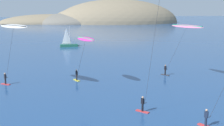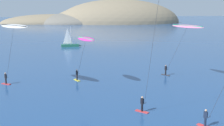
# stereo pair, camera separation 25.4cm
# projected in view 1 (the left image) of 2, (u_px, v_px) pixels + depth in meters

# --- Properties ---
(headland_island) EXTENTS (120.15, 51.15, 31.72)m
(headland_island) POSITION_uv_depth(u_px,v_px,m) (104.00, 23.00, 192.10)
(headland_island) COLOR #84755B
(headland_island) RESTS_ON ground
(sailboat_near) EXTENTS (5.95, 1.80, 5.70)m
(sailboat_near) POSITION_uv_depth(u_px,v_px,m) (70.00, 44.00, 77.44)
(sailboat_near) COLOR #23664C
(sailboat_near) RESTS_ON ground
(kitesurfer_magenta) EXTENTS (3.16, 6.12, 6.85)m
(kitesurfer_magenta) POSITION_uv_depth(u_px,v_px,m) (85.00, 43.00, 38.53)
(kitesurfer_magenta) COLOR yellow
(kitesurfer_magenta) RESTS_ON ground
(kitesurfer_white) EXTENTS (5.28, 6.03, 8.71)m
(kitesurfer_white) POSITION_uv_depth(u_px,v_px,m) (13.00, 31.00, 36.49)
(kitesurfer_white) COLOR red
(kitesurfer_white) RESTS_ON ground
(kitesurfer_pink) EXTENTS (3.90, 7.53, 8.37)m
(kitesurfer_pink) POSITION_uv_depth(u_px,v_px,m) (185.00, 30.00, 40.83)
(kitesurfer_pink) COLOR #2D2D33
(kitesurfer_pink) RESTS_ON ground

